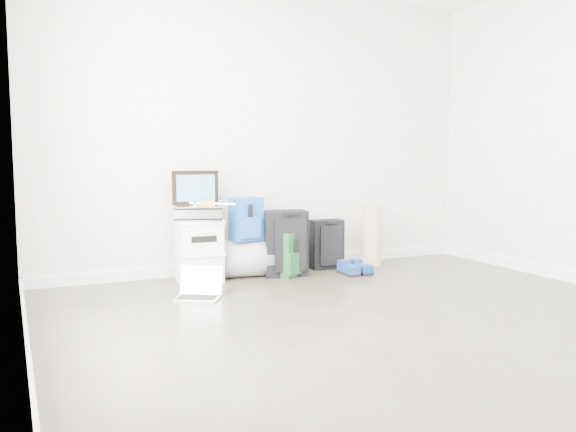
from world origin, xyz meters
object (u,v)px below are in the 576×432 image
boxes_stack (199,250)px  briefcase (199,213)px  carry_on (327,244)px  laptop (199,291)px  large_suitcase (285,243)px  duffel_bag (246,258)px

boxes_stack → briefcase: 0.34m
briefcase → carry_on: size_ratio=0.83×
briefcase → boxes_stack: bearing=17.4°
laptop → boxes_stack: bearing=105.2°
briefcase → large_suitcase: size_ratio=0.66×
large_suitcase → carry_on: size_ratio=1.26×
large_suitcase → laptop: bearing=-142.3°
large_suitcase → boxes_stack: bearing=-174.8°
briefcase → duffel_bag: 0.65m
boxes_stack → large_suitcase: size_ratio=0.92×
boxes_stack → carry_on: 1.34m
briefcase → duffel_bag: size_ratio=0.73×
briefcase → laptop: (-0.18, -0.59, -0.57)m
duffel_bag → carry_on: carry_on is taller
briefcase → laptop: 0.84m
boxes_stack → duffel_bag: boxes_stack is taller
boxes_stack → laptop: (-0.18, -0.59, -0.23)m
boxes_stack → laptop: 0.65m
large_suitcase → carry_on: 0.55m
briefcase → laptop: size_ratio=0.97×
briefcase → duffel_bag: briefcase is taller
large_suitcase → carry_on: bearing=25.9°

